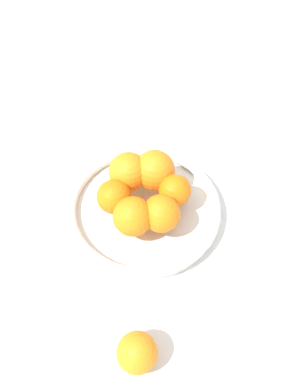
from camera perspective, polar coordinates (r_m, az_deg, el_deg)
ground_plane at (r=0.78m, az=0.00°, el=-3.08°), size 4.00×4.00×0.00m
fruit_bowl at (r=0.77m, az=0.00°, el=-2.38°), size 0.31×0.31×0.03m
orange_pile at (r=0.73m, az=-0.08°, el=0.30°), size 0.18×0.19×0.08m
stray_orange at (r=0.64m, az=-1.05°, el=-23.26°), size 0.07×0.07×0.07m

